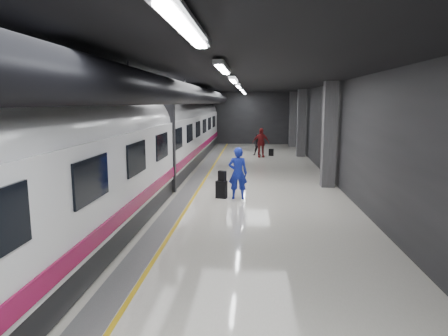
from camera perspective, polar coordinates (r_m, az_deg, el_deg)
name	(u,v)px	position (r m, az deg, el deg)	size (l,w,h in m)	color
ground	(219,195)	(15.79, -0.69, -3.89)	(40.00, 40.00, 0.00)	silver
platform_hall	(214,104)	(16.35, -1.44, 9.07)	(10.02, 40.02, 4.51)	black
train	(137,142)	(16.05, -12.36, 3.60)	(3.05, 38.00, 4.05)	black
traveler_main	(238,173)	(15.03, 2.00, -0.74)	(0.72, 0.47, 1.97)	#1B31CE
suitcase_main	(221,190)	(15.23, -0.36, -3.09)	(0.41, 0.26, 0.67)	black
shoulder_bag	(222,176)	(15.15, -0.26, -1.13)	(0.29, 0.16, 0.39)	black
traveler_far_a	(258,145)	(27.63, 4.94, 3.36)	(0.74, 0.57, 1.51)	black
traveler_far_b	(261,143)	(26.77, 5.28, 3.62)	(1.14, 0.47, 1.94)	maroon
suitcase_far	(271,152)	(27.59, 6.76, 2.24)	(0.33, 0.21, 0.48)	black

